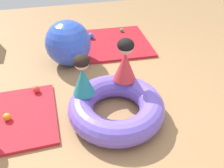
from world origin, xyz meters
name	(u,v)px	position (x,y,z in m)	size (l,w,h in m)	color
ground_plane	(127,115)	(0.00, 0.00, 0.00)	(8.00, 8.00, 0.00)	#9E7549
gym_mat_near_right	(115,43)	(0.29, 1.75, 0.02)	(1.16, 1.18, 0.04)	#B21923
inflatable_cushion	(116,107)	(-0.13, 0.01, 0.14)	(1.08, 1.08, 0.28)	#7056D1
child_in_red	(125,60)	(0.05, 0.33, 0.54)	(0.38, 0.38, 0.52)	red
child_in_teal	(83,76)	(-0.46, 0.18, 0.51)	(0.27, 0.27, 0.48)	teal
play_ball_blue	(91,36)	(-0.08, 1.98, 0.09)	(0.10, 0.10, 0.10)	blue
play_ball_orange	(7,117)	(-1.33, 0.20, 0.08)	(0.09, 0.09, 0.09)	orange
play_ball_green	(122,30)	(0.52, 2.12, 0.07)	(0.07, 0.07, 0.07)	green
play_ball_red	(36,89)	(-1.02, 0.63, 0.08)	(0.09, 0.09, 0.09)	red
exercise_ball_large	(68,43)	(-0.52, 1.31, 0.33)	(0.67, 0.67, 0.67)	blue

